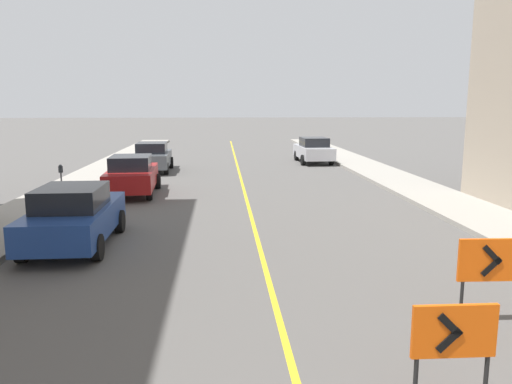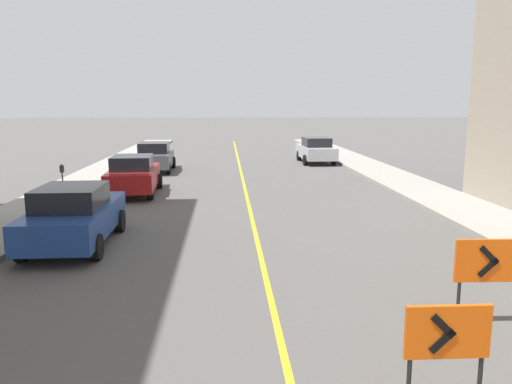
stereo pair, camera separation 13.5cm
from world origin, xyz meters
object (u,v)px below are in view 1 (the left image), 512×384
arrow_barricade_primary (454,336)px  parked_car_opposite_side (313,150)px  parked_car_curb_far (153,157)px  parking_meter_far_curb (61,177)px  parked_car_curb_mid (132,175)px  arrow_barricade_secondary (496,263)px  parked_car_curb_near (74,216)px

arrow_barricade_primary → parked_car_opposite_side: (3.04, 25.46, -0.13)m
parked_car_curb_far → parking_meter_far_curb: size_ratio=2.99×
parked_car_curb_mid → parked_car_curb_far: same height
arrow_barricade_secondary → parked_car_curb_near: bearing=149.3°
parked_car_curb_far → parked_car_opposite_side: (9.48, 3.43, 0.00)m
parking_meter_far_curb → parked_car_opposite_side: bearing=50.6°
arrow_barricade_primary → parked_car_opposite_side: parked_car_opposite_side is taller
arrow_barricade_primary → arrow_barricade_secondary: arrow_barricade_secondary is taller
arrow_barricade_primary → parked_car_curb_near: 9.88m
parked_car_curb_mid → parking_meter_far_curb: bearing=-123.4°
arrow_barricade_secondary → parked_car_curb_mid: size_ratio=0.33×
arrow_barricade_primary → parked_car_opposite_side: size_ratio=0.30×
parked_car_curb_far → parking_meter_far_curb: (-1.70, -10.18, 0.38)m
parked_car_curb_near → parked_car_curb_far: (0.05, 14.57, 0.00)m
arrow_barricade_primary → parked_car_curb_mid: parked_car_curb_mid is taller
arrow_barricade_primary → parked_car_curb_near: bearing=131.4°
parked_car_curb_near → parking_meter_far_curb: (-1.65, 4.39, 0.38)m
arrow_barricade_primary → parked_car_curb_far: bearing=106.7°
arrow_barricade_secondary → parking_meter_far_curb: (-9.91, 9.60, 0.13)m
parking_meter_far_curb → parked_car_curb_far: bearing=80.5°
arrow_barricade_primary → parked_car_curb_mid: (-6.33, 14.99, -0.13)m
parked_car_curb_near → parked_car_curb_mid: (0.16, 7.54, 0.00)m
parked_car_curb_near → parked_car_curb_mid: size_ratio=0.98×
arrow_barricade_secondary → parked_car_opposite_side: 23.25m
arrow_barricade_secondary → arrow_barricade_primary: bearing=-126.6°
arrow_barricade_secondary → parked_car_opposite_side: bearing=88.4°
parking_meter_far_curb → parked_car_curb_mid: bearing=60.0°
arrow_barricade_secondary → parked_car_curb_near: size_ratio=0.34×
parked_car_opposite_side → parked_car_curb_far: bearing=-162.2°
arrow_barricade_secondary → parked_car_opposite_side: size_ratio=0.34×
arrow_barricade_primary → parked_car_curb_mid: 16.27m
parked_car_curb_near → arrow_barricade_secondary: bearing=-33.0°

